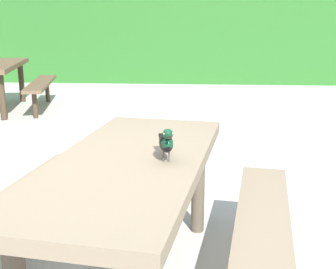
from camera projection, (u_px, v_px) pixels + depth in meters
hedge_wall at (176, 29)px, 10.43m from camera, size 28.00×2.20×2.29m
picnic_table_foreground at (130, 191)px, 2.34m from camera, size 1.92×1.94×0.74m
bird_grackle at (166, 142)px, 2.21m from camera, size 0.10×0.28×0.18m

